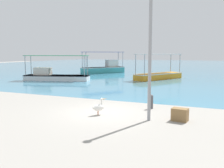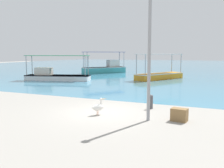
{
  "view_description": "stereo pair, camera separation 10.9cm",
  "coord_description": "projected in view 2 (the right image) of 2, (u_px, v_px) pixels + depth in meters",
  "views": [
    {
      "loc": [
        5.1,
        -10.82,
        2.88
      ],
      "look_at": [
        -0.59,
        2.58,
        1.08
      ],
      "focal_mm": 40.0,
      "sensor_mm": 36.0,
      "label": 1
    },
    {
      "loc": [
        5.2,
        -10.77,
        2.88
      ],
      "look_at": [
        -0.59,
        2.58,
        1.08
      ],
      "focal_mm": 40.0,
      "sensor_mm": 36.0,
      "label": 2
    }
  ],
  "objects": [
    {
      "name": "fishing_boat_near_right",
      "position": [
        55.0,
        75.0,
        26.53
      ],
      "size": [
        7.07,
        3.37,
        2.64
      ],
      "color": "white",
      "rests_on": "harbor_water"
    },
    {
      "name": "fishing_boat_outer",
      "position": [
        159.0,
        74.0,
        27.68
      ],
      "size": [
        4.47,
        6.3,
        2.79
      ],
      "color": "orange",
      "rests_on": "harbor_water"
    },
    {
      "name": "fishing_boat_far_right",
      "position": [
        106.0,
        68.0,
        36.27
      ],
      "size": [
        5.1,
        6.19,
        3.06
      ],
      "color": "teal",
      "rests_on": "harbor_water"
    },
    {
      "name": "lamp_post",
      "position": [
        149.0,
        50.0,
        10.37
      ],
      "size": [
        0.28,
        0.28,
        5.31
      ],
      "color": "gray",
      "rests_on": "ground"
    },
    {
      "name": "harbor_water",
      "position": [
        195.0,
        66.0,
        55.93
      ],
      "size": [
        110.0,
        90.0,
        0.0
      ],
      "primitive_type": "cube",
      "color": "teal",
      "rests_on": "ground"
    },
    {
      "name": "pelican",
      "position": [
        98.0,
        107.0,
        11.65
      ],
      "size": [
        0.58,
        0.7,
        0.8
      ],
      "color": "#E0997A",
      "rests_on": "ground"
    },
    {
      "name": "ground",
      "position": [
        102.0,
        112.0,
        12.21
      ],
      "size": [
        120.0,
        120.0,
        0.0
      ],
      "primitive_type": "plane",
      "color": "#9B968D"
    },
    {
      "name": "mooring_bollard",
      "position": [
        151.0,
        101.0,
        12.94
      ],
      "size": [
        0.22,
        0.22,
        0.75
      ],
      "color": "#47474C",
      "rests_on": "ground"
    },
    {
      "name": "cargo_crate",
      "position": [
        179.0,
        115.0,
        10.61
      ],
      "size": [
        0.72,
        0.54,
        0.55
      ],
      "primitive_type": "cube",
      "rotation": [
        0.0,
        0.0,
        6.15
      ],
      "color": "olive",
      "rests_on": "ground"
    }
  ]
}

